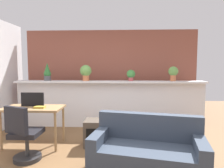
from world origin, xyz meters
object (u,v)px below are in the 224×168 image
(desk, at_px, (33,111))
(office_chair, at_px, (24,138))
(side_cube_shelf, at_px, (95,133))
(potted_plant_0, at_px, (47,73))
(potted_plant_1, at_px, (86,72))
(tv_monitor, at_px, (33,99))
(couch, at_px, (147,153))
(potted_plant_3, at_px, (173,72))
(book_on_desk, at_px, (40,107))
(potted_plant_2, at_px, (131,75))

(desk, bearing_deg, office_chair, -79.20)
(desk, relative_size, side_cube_shelf, 2.20)
(potted_plant_0, xyz_separation_m, office_chair, (0.30, -1.91, -0.98))
(potted_plant_1, xyz_separation_m, tv_monitor, (-0.83, -1.19, -0.50))
(side_cube_shelf, distance_m, couch, 1.28)
(desk, bearing_deg, potted_plant_1, 58.28)
(potted_plant_3, bearing_deg, side_cube_shelf, -144.99)
(potted_plant_3, relative_size, desk, 0.32)
(side_cube_shelf, height_order, couch, couch)
(potted_plant_1, xyz_separation_m, book_on_desk, (-0.63, -1.37, -0.62))
(potted_plant_3, bearing_deg, book_on_desk, -153.60)
(tv_monitor, distance_m, couch, 2.38)
(desk, height_order, side_cube_shelf, desk)
(book_on_desk, relative_size, couch, 0.11)
(tv_monitor, xyz_separation_m, book_on_desk, (0.21, -0.17, -0.12))
(potted_plant_0, height_order, desk, potted_plant_0)
(book_on_desk, bearing_deg, potted_plant_1, 65.38)
(potted_plant_0, height_order, potted_plant_2, potted_plant_0)
(office_chair, distance_m, side_cube_shelf, 1.27)
(potted_plant_3, xyz_separation_m, office_chair, (-2.81, -1.93, -0.98))
(potted_plant_0, xyz_separation_m, couch, (2.22, -2.15, -1.08))
(desk, relative_size, office_chair, 1.21)
(tv_monitor, relative_size, book_on_desk, 2.28)
(office_chair, distance_m, book_on_desk, 0.67)
(book_on_desk, bearing_deg, potted_plant_0, 104.14)
(potted_plant_1, xyz_separation_m, desk, (-0.79, -1.27, -0.72))
(potted_plant_1, relative_size, potted_plant_3, 1.10)
(side_cube_shelf, relative_size, couch, 0.30)
(desk, bearing_deg, potted_plant_0, 98.08)
(potted_plant_0, bearing_deg, desk, -81.92)
(potted_plant_1, relative_size, potted_plant_2, 1.42)
(potted_plant_2, relative_size, tv_monitor, 0.63)
(potted_plant_0, bearing_deg, tv_monitor, -83.51)
(couch, bearing_deg, side_cube_shelf, 132.94)
(desk, distance_m, book_on_desk, 0.21)
(potted_plant_0, relative_size, potted_plant_2, 1.61)
(potted_plant_3, bearing_deg, potted_plant_0, -179.65)
(potted_plant_3, bearing_deg, couch, -112.27)
(office_chair, bearing_deg, desk, 100.80)
(potted_plant_3, relative_size, office_chair, 0.39)
(office_chair, relative_size, couch, 0.54)
(potted_plant_1, xyz_separation_m, potted_plant_2, (1.12, 0.01, -0.07))
(potted_plant_0, height_order, couch, potted_plant_0)
(office_chair, xyz_separation_m, couch, (1.92, -0.24, -0.11))
(potted_plant_1, height_order, side_cube_shelf, potted_plant_1)
(office_chair, bearing_deg, potted_plant_2, 47.27)
(desk, xyz_separation_m, tv_monitor, (-0.04, 0.08, 0.22))
(potted_plant_1, distance_m, potted_plant_3, 2.14)
(potted_plant_2, distance_m, desk, 2.39)
(potted_plant_2, bearing_deg, potted_plant_1, -179.66)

